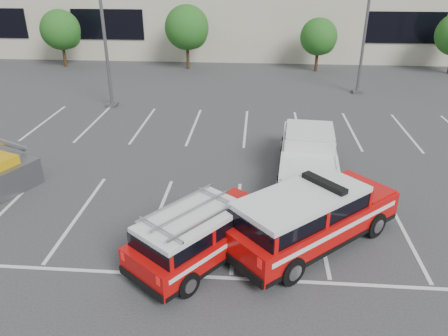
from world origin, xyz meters
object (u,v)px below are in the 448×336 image
Objects in this scene: tree_mid_right at (320,38)px; fire_chief_suv at (310,220)px; tree_left at (62,31)px; light_pole_left at (102,14)px; ladder_suv at (202,237)px; tree_mid_left at (188,29)px; light_pole_mid at (368,9)px; white_pickup at (308,159)px.

fire_chief_suv is at bearing -97.01° from tree_mid_right.
tree_left is 12.43m from light_pole_left.
tree_mid_left is at bearing 137.62° from ladder_suv.
tree_left is 0.43× the size of light_pole_mid.
light_pole_left reaches higher than fire_chief_suv.
light_pole_mid reaches higher than ladder_suv.
tree_mid_left is 10.73m from light_pole_left.
tree_left is 0.91× the size of tree_mid_left.
tree_left is 0.71× the size of white_pickup.
light_pole_mid is 20.16m from ladder_suv.
fire_chief_suv is 1.20× the size of ladder_suv.
light_pole_left is (-3.09, -10.05, 2.14)m from tree_mid_left.
tree_mid_left is 1.03× the size of ladder_suv.
white_pickup is (10.63, -8.40, -4.44)m from light_pole_left.
tree_mid_right is 18.70m from white_pickup.
tree_mid_right is at bearing 107.52° from light_pole_mid.
tree_mid_left is at bearing 0.00° from tree_left.
tree_left reaches higher than fire_chief_suv.
tree_mid_left is at bearing 155.43° from fire_chief_suv.
light_pole_left is 16.32m from ladder_suv.
tree_mid_left reaches higher than tree_left.
tree_left is 10.00m from tree_mid_left.
light_pole_mid is at bearing 75.47° from white_pickup.
tree_left is 22.86m from light_pole_mid.
tree_mid_right is (20.00, -0.00, -0.27)m from tree_left.
light_pole_left is (-13.09, -10.05, 2.68)m from tree_mid_right.
fire_chief_suv is (10.25, -13.03, -4.36)m from light_pole_left.
light_pole_left and light_pole_mid have the same top height.
tree_left is at bearing -180.00° from tree_mid_left.
light_pole_left reaches higher than white_pickup.
light_pole_left is at bearing 176.39° from fire_chief_suv.
white_pickup is (-4.37, -12.40, -4.44)m from light_pole_mid.
white_pickup is at bearing -46.44° from tree_left.
tree_left is 0.78× the size of fire_chief_suv.
light_pole_left is 1.81× the size of fire_chief_suv.
tree_left is at bearing 138.42° from white_pickup.
tree_mid_left is 10.01m from tree_mid_right.
tree_left reaches higher than white_pickup.
tree_mid_right is at bearing 87.28° from white_pickup.
tree_mid_right is 0.71× the size of fire_chief_suv.
white_pickup is (7.54, -18.45, -2.30)m from tree_mid_left.
white_pickup is at bearing 95.92° from ladder_suv.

